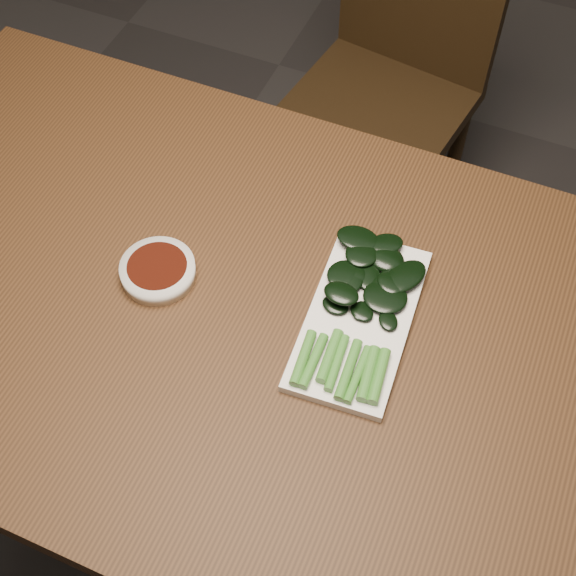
{
  "coord_description": "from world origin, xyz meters",
  "views": [
    {
      "loc": [
        0.29,
        -0.55,
        1.7
      ],
      "look_at": [
        0.03,
        0.05,
        0.76
      ],
      "focal_mm": 50.0,
      "sensor_mm": 36.0,
      "label": 1
    }
  ],
  "objects": [
    {
      "name": "chair_far",
      "position": [
        -0.07,
        0.87,
        0.49
      ],
      "size": [
        0.43,
        0.43,
        0.89
      ],
      "rotation": [
        0.0,
        0.0,
        -0.15
      ],
      "color": "black",
      "rests_on": "ground"
    },
    {
      "name": "ground",
      "position": [
        0.0,
        0.0,
        0.0
      ],
      "size": [
        6.0,
        6.0,
        0.0
      ],
      "primitive_type": "plane",
      "color": "#2D2B2B",
      "rests_on": "ground"
    },
    {
      "name": "gai_lan",
      "position": [
        0.14,
        0.06,
        0.77
      ],
      "size": [
        0.15,
        0.29,
        0.03
      ],
      "color": "#458A2F",
      "rests_on": "serving_plate"
    },
    {
      "name": "serving_plate",
      "position": [
        0.14,
        0.04,
        0.76
      ],
      "size": [
        0.16,
        0.29,
        0.01
      ],
      "rotation": [
        0.0,
        0.0,
        0.07
      ],
      "color": "white",
      "rests_on": "table"
    },
    {
      "name": "table",
      "position": [
        0.0,
        0.0,
        0.68
      ],
      "size": [
        1.4,
        0.8,
        0.75
      ],
      "color": "#3F2512",
      "rests_on": "ground"
    },
    {
      "name": "sauce_bowl",
      "position": [
        -0.16,
        0.0,
        0.76
      ],
      "size": [
        0.11,
        0.11,
        0.03
      ],
      "color": "white",
      "rests_on": "table"
    }
  ]
}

